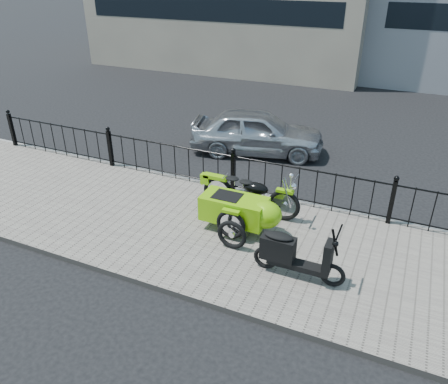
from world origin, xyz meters
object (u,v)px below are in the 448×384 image
at_px(scooter, 292,254).
at_px(spare_tire, 232,235).
at_px(sedan_car, 257,132).
at_px(motorcycle_sidecar, 245,207).

distance_m(scooter, spare_tire, 1.29).
bearing_deg(spare_tire, scooter, -13.67).
relative_size(scooter, sedan_car, 0.43).
relative_size(scooter, spare_tire, 2.73).
bearing_deg(scooter, motorcycle_sidecar, 140.27).
bearing_deg(spare_tire, sedan_car, 105.22).
bearing_deg(sedan_car, motorcycle_sidecar, -176.48).
bearing_deg(motorcycle_sidecar, spare_tire, -86.31).
bearing_deg(sedan_car, spare_tire, -178.56).
height_order(spare_tire, sedan_car, sedan_car).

